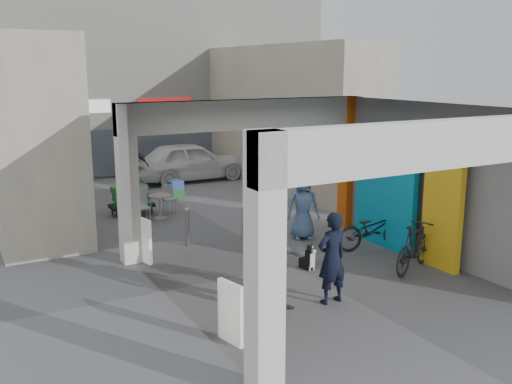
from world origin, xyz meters
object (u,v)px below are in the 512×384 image
white_van (190,161)px  man_elderly (303,206)px  produce_stand (132,203)px  man_crates (133,167)px  bicycle_front (372,229)px  cafe_set (153,207)px  bicycle_rear (414,247)px  border_collie (309,259)px  man_back_turned (281,260)px  man_with_dog (332,258)px

white_van → man_elderly: bearing=176.8°
produce_stand → man_crates: (0.88, 2.70, 0.60)m
produce_stand → bicycle_front: 7.22m
cafe_set → bicycle_rear: size_ratio=0.78×
man_elderly → bicycle_rear: man_elderly is taller
cafe_set → man_elderly: man_elderly is taller
bicycle_front → border_collie: bearing=110.1°
border_collie → man_elderly: (1.14, 1.97, 0.59)m
cafe_set → bicycle_front: 6.46m
bicycle_front → white_van: white_van is taller
produce_stand → bicycle_rear: bearing=-63.0°
man_back_turned → cafe_set: bearing=88.2°
cafe_set → bicycle_rear: (3.39, -6.95, 0.23)m
bicycle_rear → bicycle_front: bearing=-30.4°
man_with_dog → white_van: bearing=-104.7°
man_with_dog → man_crates: (-0.42, 10.79, 0.07)m
bicycle_front → white_van: bearing=11.3°
bicycle_rear → white_van: size_ratio=0.40×
produce_stand → man_elderly: man_elderly is taller
cafe_set → white_van: 5.49m
cafe_set → produce_stand: bearing=126.7°
man_elderly → man_with_dog: bearing=-94.0°
cafe_set → bicycle_front: bearing=-56.3°
man_back_turned → white_van: man_back_turned is taller
man_back_turned → bicycle_front: 4.28m
man_crates → bicycle_rear: man_crates is taller
man_back_turned → bicycle_rear: 3.60m
produce_stand → man_crates: size_ratio=0.67×
cafe_set → man_crates: 3.40m
man_crates → border_collie: bearing=104.0°
man_crates → white_van: man_crates is taller
bicycle_front → cafe_set: bearing=41.8°
cafe_set → border_collie: (1.48, -5.82, -0.06)m
cafe_set → man_with_dog: bearing=-83.5°
produce_stand → bicycle_front: bicycle_front is taller
man_back_turned → man_crates: man_back_turned is taller
produce_stand → bicycle_rear: 8.48m
man_with_dog → bicycle_front: (2.74, 2.11, -0.37)m
man_back_turned → bicycle_rear: bearing=6.2°
man_elderly → white_van: (0.42, 8.41, -0.08)m
man_with_dog → white_van: (2.18, 12.03, -0.11)m
man_with_dog → man_back_turned: (-1.01, 0.11, 0.10)m
man_back_turned → man_crates: bearing=86.3°
man_with_dog → produce_stand: bearing=-85.2°
border_collie → bicycle_rear: 2.24m
man_back_turned → bicycle_front: size_ratio=1.03×
bicycle_rear → man_with_dog: bearing=78.6°
bicycle_front → bicycle_rear: size_ratio=1.06×
man_elderly → white_van: size_ratio=0.38×
bicycle_front → man_crates: bearing=28.1°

